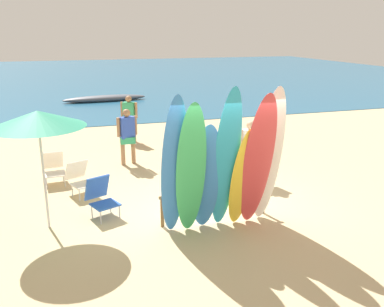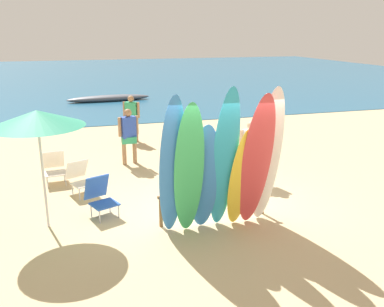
{
  "view_description": "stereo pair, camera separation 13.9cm",
  "coord_description": "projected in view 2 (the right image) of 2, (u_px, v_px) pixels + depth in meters",
  "views": [
    {
      "loc": [
        -2.67,
        -7.14,
        3.65
      ],
      "look_at": [
        0.0,
        1.54,
        0.95
      ],
      "focal_mm": 38.72,
      "sensor_mm": 36.0,
      "label": 1
    },
    {
      "loc": [
        -2.54,
        -7.18,
        3.65
      ],
      "look_at": [
        0.0,
        1.54,
        0.95
      ],
      "focal_mm": 38.72,
      "sensor_mm": 36.0,
      "label": 2
    }
  ],
  "objects": [
    {
      "name": "surfboard_blue_0",
      "position": [
        172.0,
        168.0,
        7.24
      ],
      "size": [
        0.47,
        0.67,
        2.69
      ],
      "primitive_type": "ellipsoid",
      "rotation": [
        0.23,
        0.0,
        -0.0
      ],
      "color": "#337AD1",
      "rests_on": "ground"
    },
    {
      "name": "beach_chair_red",
      "position": [
        80.0,
        176.0,
        9.56
      ],
      "size": [
        0.75,
        0.87,
        0.79
      ],
      "rotation": [
        0.0,
        0.0,
        0.4
      ],
      "color": "#B7B7BC",
      "rests_on": "ground"
    },
    {
      "name": "surfboard_yellow_4",
      "position": [
        241.0,
        178.0,
        7.67
      ],
      "size": [
        0.52,
        0.64,
        2.04
      ],
      "primitive_type": "ellipsoid",
      "rotation": [
        0.26,
        0.0,
        0.09
      ],
      "color": "yellow",
      "rests_on": "ground"
    },
    {
      "name": "ocean_water",
      "position": [
        101.0,
        75.0,
        35.25
      ],
      "size": [
        60.0,
        40.0,
        0.02
      ],
      "primitive_type": "cube",
      "color": "#235B7F",
      "rests_on": "ground"
    },
    {
      "name": "surfboard_red_5",
      "position": [
        256.0,
        163.0,
        7.52
      ],
      "size": [
        0.62,
        0.9,
        2.68
      ],
      "primitive_type": "ellipsoid",
      "rotation": [
        0.29,
        0.0,
        -0.06
      ],
      "color": "#D13D42",
      "rests_on": "ground"
    },
    {
      "name": "beachgoer_photographing",
      "position": [
        250.0,
        147.0,
        10.28
      ],
      "size": [
        0.58,
        0.24,
        1.53
      ],
      "rotation": [
        0.0,
        0.0,
        6.24
      ],
      "color": "tan",
      "rests_on": "ground"
    },
    {
      "name": "beach_chair_blue",
      "position": [
        100.0,
        195.0,
        8.42
      ],
      "size": [
        0.71,
        0.8,
        0.83
      ],
      "rotation": [
        0.0,
        0.0,
        0.39
      ],
      "color": "#B7B7BC",
      "rests_on": "ground"
    },
    {
      "name": "surfboard_white_6",
      "position": [
        267.0,
        157.0,
        7.76
      ],
      "size": [
        0.54,
        0.65,
        2.74
      ],
      "primitive_type": "ellipsoid",
      "rotation": [
        0.21,
        0.0,
        -0.01
      ],
      "color": "white",
      "rests_on": "ground"
    },
    {
      "name": "surfboard_rack",
      "position": [
        214.0,
        197.0,
        8.19
      ],
      "size": [
        2.26,
        0.07,
        0.64
      ],
      "color": "brown",
      "rests_on": "ground"
    },
    {
      "name": "beach_chair_striped",
      "position": [
        55.0,
        166.0,
        10.27
      ],
      "size": [
        0.57,
        0.78,
        0.8
      ],
      "rotation": [
        0.0,
        0.0,
        0.09
      ],
      "color": "#B7B7BC",
      "rests_on": "ground"
    },
    {
      "name": "surfboard_green_1",
      "position": [
        189.0,
        171.0,
        7.26
      ],
      "size": [
        0.6,
        0.76,
        2.57
      ],
      "primitive_type": "ellipsoid",
      "rotation": [
        0.25,
        0.0,
        -0.1
      ],
      "color": "#38B266",
      "rests_on": "ground"
    },
    {
      "name": "distant_boat",
      "position": [
        109.0,
        98.0,
        22.27
      ],
      "size": [
        4.47,
        1.13,
        0.35
      ],
      "color": "#4C515B",
      "rests_on": "ground"
    },
    {
      "name": "ground",
      "position": [
        124.0,
        105.0,
        21.21
      ],
      "size": [
        60.0,
        60.0,
        0.0
      ],
      "primitive_type": "plane",
      "color": "tan"
    },
    {
      "name": "beachgoer_strolling",
      "position": [
        129.0,
        133.0,
        11.58
      ],
      "size": [
        0.58,
        0.3,
        1.58
      ],
      "rotation": [
        0.0,
        0.0,
        3.39
      ],
      "color": "#9E704C",
      "rests_on": "ground"
    },
    {
      "name": "surfboard_blue_2",
      "position": [
        204.0,
        178.0,
        7.53
      ],
      "size": [
        0.61,
        0.64,
        2.14
      ],
      "primitive_type": "ellipsoid",
      "rotation": [
        0.24,
        0.0,
        -0.09
      ],
      "color": "#337AD1",
      "rests_on": "ground"
    },
    {
      "name": "surfboard_teal_3",
      "position": [
        224.0,
        161.0,
        7.43
      ],
      "size": [
        0.51,
        0.83,
        2.8
      ],
      "primitive_type": "ellipsoid",
      "rotation": [
        0.26,
        0.0,
        -0.04
      ],
      "color": "#289EC6",
      "rests_on": "ground"
    },
    {
      "name": "beach_umbrella",
      "position": [
        37.0,
        119.0,
        7.43
      ],
      "size": [
        1.7,
        1.7,
        2.29
      ],
      "color": "silver",
      "rests_on": "ground"
    },
    {
      "name": "beachgoer_midbeach",
      "position": [
        131.0,
        115.0,
        14.01
      ],
      "size": [
        0.53,
        0.37,
        1.57
      ],
      "rotation": [
        0.0,
        0.0,
        2.62
      ],
      "color": "#9E704C",
      "rests_on": "ground"
    }
  ]
}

